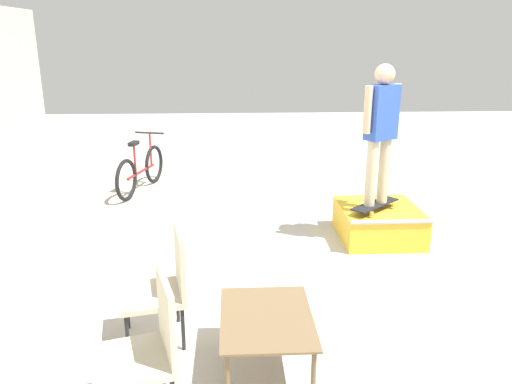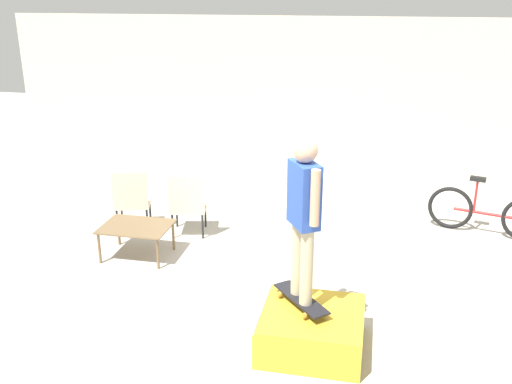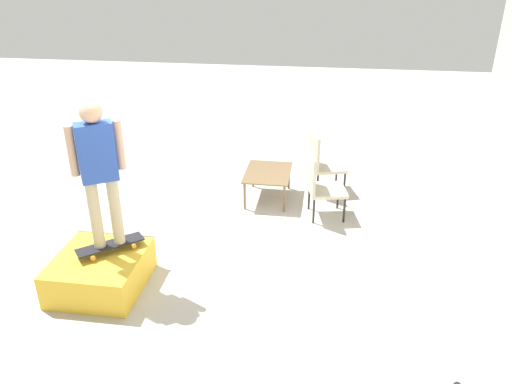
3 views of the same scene
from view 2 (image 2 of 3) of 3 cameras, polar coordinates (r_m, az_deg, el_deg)
The scene contains 9 objects.
ground_plane at distance 6.98m, azimuth -0.63°, elevation -10.20°, with size 24.00×24.00×0.00m, color #B7B2A8.
house_wall_back at distance 11.17m, azimuth 4.98°, elevation 9.44°, with size 12.00×0.06×3.00m.
skate_ramp_box at distance 5.99m, azimuth 5.54°, elevation -13.55°, with size 1.06×0.97×0.43m.
skateboard_on_ramp at distance 5.94m, azimuth 4.52°, elevation -10.61°, with size 0.65×0.71×0.07m.
person_skater at distance 5.50m, azimuth 4.80°, elevation -1.62°, with size 0.37×0.50×1.68m.
coffee_table at distance 7.90m, azimuth -11.88°, elevation -3.64°, with size 0.92×0.70×0.45m.
patio_chair_left at distance 8.72m, azimuth -12.32°, elevation -0.59°, with size 0.65×0.65×0.97m.
patio_chair_right at distance 8.41m, azimuth -6.84°, elevation -1.03°, with size 0.61×0.61×0.97m.
bicycle at distance 9.10m, azimuth 22.14°, elevation -1.90°, with size 1.67×0.63×0.92m.
Camera 2 is at (1.32, -5.91, 3.49)m, focal length 40.00 mm.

